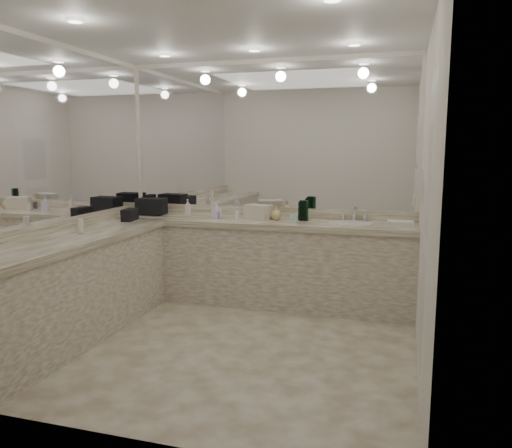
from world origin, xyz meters
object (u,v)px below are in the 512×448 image
(wall_phone, at_px, (418,183))
(cream_cosmetic_case, at_px, (258,212))
(soap_bottle_a, at_px, (188,208))
(soap_bottle_c, at_px, (276,213))
(black_toiletry_bag, at_px, (151,207))
(sink, at_px, (352,224))
(hand_towel, at_px, (401,223))
(soap_bottle_b, at_px, (216,210))

(wall_phone, height_order, cream_cosmetic_case, wall_phone)
(soap_bottle_a, bearing_deg, soap_bottle_c, 2.86)
(wall_phone, xyz_separation_m, cream_cosmetic_case, (-1.60, 0.53, -0.37))
(black_toiletry_bag, relative_size, soap_bottle_a, 1.61)
(sink, relative_size, hand_towel, 1.78)
(soap_bottle_c, bearing_deg, cream_cosmetic_case, -179.00)
(black_toiletry_bag, height_order, soap_bottle_c, black_toiletry_bag)
(wall_phone, height_order, hand_towel, wall_phone)
(cream_cosmetic_case, bearing_deg, wall_phone, 0.39)
(soap_bottle_c, bearing_deg, black_toiletry_bag, -179.01)
(black_toiletry_bag, distance_m, soap_bottle_c, 1.45)
(cream_cosmetic_case, height_order, soap_bottle_b, soap_bottle_b)
(sink, relative_size, soap_bottle_b, 2.42)
(hand_towel, xyz_separation_m, soap_bottle_a, (-2.26, -0.05, 0.08))
(soap_bottle_a, bearing_deg, black_toiletry_bag, 176.95)
(wall_phone, height_order, soap_bottle_c, wall_phone)
(cream_cosmetic_case, bearing_deg, black_toiletry_bag, -160.14)
(wall_phone, bearing_deg, soap_bottle_a, 168.48)
(wall_phone, bearing_deg, cream_cosmetic_case, 161.51)
(wall_phone, distance_m, soap_bottle_b, 2.12)
(soap_bottle_a, bearing_deg, sink, 0.40)
(soap_bottle_b, height_order, soap_bottle_c, soap_bottle_b)
(wall_phone, height_order, soap_bottle_a, wall_phone)
(hand_towel, bearing_deg, wall_phone, -76.01)
(hand_towel, distance_m, soap_bottle_a, 2.26)
(sink, height_order, soap_bottle_b, soap_bottle_b)
(wall_phone, distance_m, black_toiletry_bag, 2.92)
(soap_bottle_b, bearing_deg, wall_phone, -12.57)
(cream_cosmetic_case, bearing_deg, sink, 16.93)
(soap_bottle_a, height_order, soap_bottle_c, soap_bottle_a)
(hand_towel, bearing_deg, soap_bottle_b, -177.64)
(black_toiletry_bag, distance_m, hand_towel, 2.72)
(soap_bottle_b, distance_m, soap_bottle_c, 0.65)
(soap_bottle_b, bearing_deg, black_toiletry_bag, 176.01)
(black_toiletry_bag, height_order, soap_bottle_a, soap_bottle_a)
(black_toiletry_bag, distance_m, cream_cosmetic_case, 1.26)
(soap_bottle_a, distance_m, soap_bottle_b, 0.35)
(hand_towel, bearing_deg, cream_cosmetic_case, -179.98)
(soap_bottle_a, distance_m, soap_bottle_c, 0.99)
(sink, distance_m, black_toiletry_bag, 2.25)
(soap_bottle_b, bearing_deg, hand_towel, 2.36)
(hand_towel, distance_m, soap_bottle_b, 1.91)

